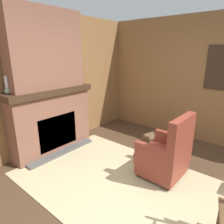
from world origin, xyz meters
name	(u,v)px	position (x,y,z in m)	size (l,w,h in m)	color
ground_plane	(146,196)	(0.00, 0.00, 0.00)	(14.00, 14.00, 0.00)	#4C3523
wood_panel_wall_left	(42,83)	(-2.37, 0.00, 1.33)	(0.06, 5.28, 2.65)	olive
wood_panel_wall_back	(208,81)	(0.01, 2.37, 1.33)	(5.28, 0.09, 2.65)	olive
fireplace_hearth	(52,121)	(-2.13, 0.00, 0.63)	(0.61, 1.69, 1.26)	brown
chimney_breast	(45,49)	(-2.14, 0.00, 1.95)	(0.35, 1.40, 1.37)	brown
area_rug	(127,186)	(-0.32, 0.00, 0.01)	(3.43, 2.05, 0.01)	#C6B789
armchair	(166,155)	(-0.01, 0.59, 0.37)	(0.65, 0.72, 1.04)	brown
firewood_stack	(151,139)	(-0.76, 1.51, 0.10)	(0.44, 0.41, 0.23)	brown
oil_lamp_vase	(7,88)	(-2.18, -0.72, 1.36)	(0.09, 0.09, 0.29)	#99B29E
storage_case	(68,82)	(-2.18, 0.50, 1.32)	(0.16, 0.24, 0.11)	gray
decorative_plate_on_mantel	(42,81)	(-2.20, -0.08, 1.39)	(0.07, 0.27, 0.27)	#336093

